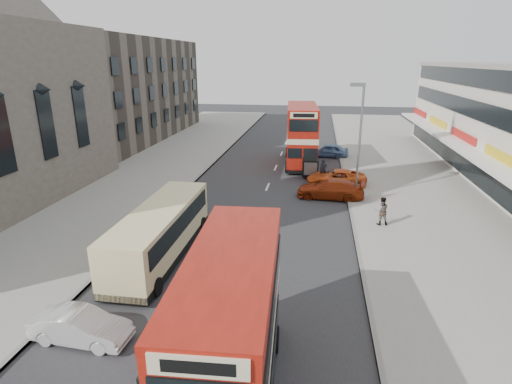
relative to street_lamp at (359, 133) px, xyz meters
The scene contains 17 objects.
ground 19.73m from the street_lamp, 109.92° to the right, with size 160.00×160.00×0.00m, color #28282B.
road_surface 8.33m from the street_lamp, 162.95° to the left, with size 12.00×90.00×0.01m, color #28282B.
pavement_right 7.50m from the street_lamp, 20.06° to the left, with size 12.00×90.00×0.15m, color gray.
pavement_left 19.22m from the street_lamp, behind, with size 12.00×90.00×0.15m, color gray.
kerb_left 13.62m from the street_lamp, behind, with size 0.20×90.00×0.16m, color gray.
kerb_right 5.13m from the street_lamp, 101.90° to the left, with size 0.20×90.00×0.16m, color gray.
brick_terrace 34.86m from the street_lamp, 144.96° to the left, with size 14.00×28.00×12.00m, color #66594C.
street_lamp is the anchor object (origin of this frame).
bus_main 19.79m from the street_lamp, 104.37° to the right, with size 2.70×8.40×4.60m.
bus_second 10.76m from the street_lamp, 113.91° to the left, with size 3.35×9.85×5.39m.
coach 15.15m from the street_lamp, 134.52° to the right, with size 2.39×9.15×2.43m.
car_left_front 20.72m from the street_lamp, 122.09° to the right, with size 1.24×3.56×1.17m, color silver.
car_right_a 4.43m from the street_lamp, behind, with size 1.95×4.79×1.39m, color #992F0F.
car_right_b 5.37m from the street_lamp, 110.12° to the left, with size 2.14×4.65×1.29m, color #E05516.
car_right_c 13.93m from the street_lamp, 96.97° to the left, with size 1.62×4.03×1.37m, color #547AA8.
pedestrian_near 6.26m from the street_lamp, 76.39° to the right, with size 0.64×0.44×1.75m, color gray.
cyclist 5.99m from the street_lamp, 120.62° to the left, with size 0.72×1.61×1.95m.
Camera 1 is at (3.71, -10.17, 9.59)m, focal length 28.32 mm.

